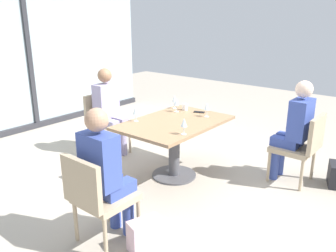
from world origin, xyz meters
The scene contains 18 objects.
ground_plane centered at (0.00, 0.00, 0.00)m, with size 12.00×12.00×0.00m, color #A89E8E.
window_wall_backdrop centered at (0.00, 3.20, 1.21)m, with size 4.99×0.10×2.70m.
dining_table_main centered at (0.00, 0.00, 0.56)m, with size 1.37×0.92×0.73m.
chair_front_right centered at (0.82, -1.29, 0.50)m, with size 0.46×0.50×0.87m.
chair_side_end centered at (-1.51, -0.34, 0.50)m, with size 0.50×0.46×0.87m.
chair_near_window centered at (0.00, 1.29, 0.50)m, with size 0.46×0.51×0.87m.
person_front_right centered at (0.82, -1.18, 0.70)m, with size 0.34×0.39×1.26m.
person_side_end centered at (-1.40, -0.34, 0.70)m, with size 0.39×0.34×1.26m.
person_near_window centered at (0.00, 1.18, 0.70)m, with size 0.34×0.39×1.26m.
wine_glass_0 centered at (-0.29, 0.37, 0.86)m, with size 0.07×0.07×0.18m.
wine_glass_1 centered at (0.36, 0.25, 0.86)m, with size 0.07×0.07×0.18m.
wine_glass_2 centered at (-0.31, -0.38, 0.86)m, with size 0.07×0.07×0.18m.
wine_glass_3 centered at (0.48, 0.38, 0.86)m, with size 0.07×0.07×0.18m.
wine_glass_4 centered at (0.42, -0.20, 0.86)m, with size 0.07×0.07×0.18m.
coffee_cup centered at (0.50, 0.21, 0.78)m, with size 0.08×0.08×0.09m, color white.
cell_phone_on_table centered at (0.53, -0.01, 0.73)m, with size 0.07×0.14×0.01m, color black.
handbag_0 centered at (1.02, -1.67, 0.14)m, with size 0.30×0.16×0.28m, color #232328.
handbag_1 centered at (-1.30, -0.71, 0.14)m, with size 0.30×0.16×0.28m, color beige.
Camera 1 is at (-3.22, -2.53, 1.99)m, focal length 37.61 mm.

